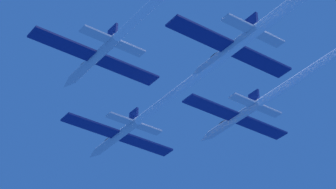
% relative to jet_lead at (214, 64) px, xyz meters
% --- Properties ---
extents(jet_lead, '(20.22, 79.75, 3.35)m').
position_rel_jet_lead_xyz_m(jet_lead, '(0.00, 0.00, 0.00)').
color(jet_lead, silver).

